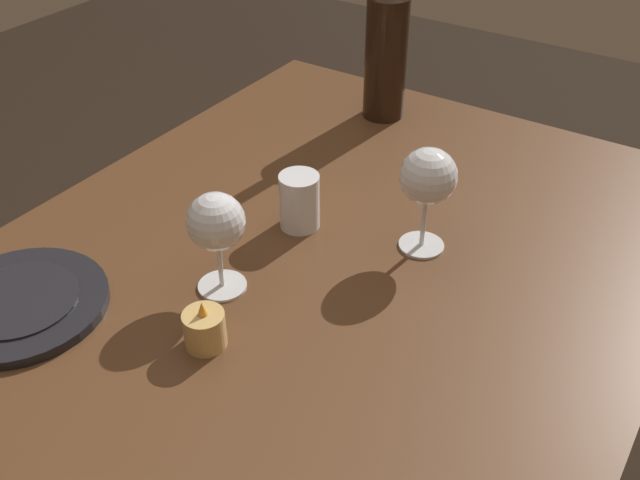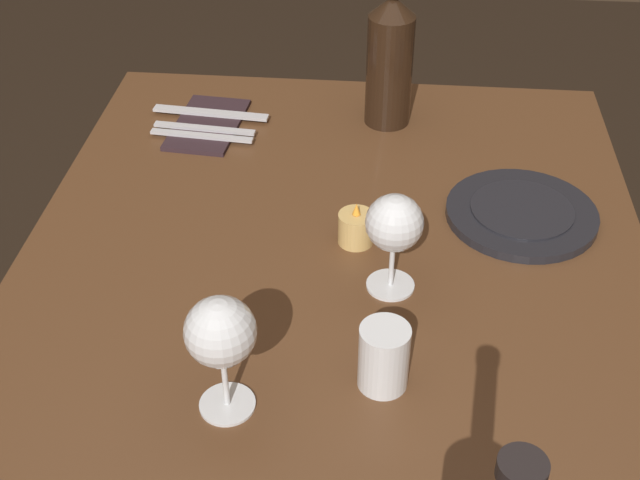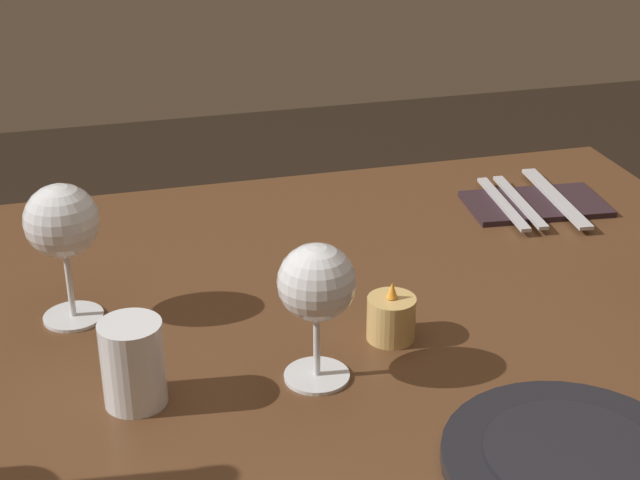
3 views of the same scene
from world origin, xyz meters
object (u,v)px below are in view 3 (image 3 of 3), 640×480
object	(u,v)px
wine_glass_right	(317,286)
votive_candle	(391,319)
wine_glass_left	(62,225)
dinner_plate	(573,461)
table_knife	(556,197)
folded_napkin	(536,204)
fork_outer	(503,203)
water_tumbler	(133,366)
fork_inner	(519,202)

from	to	relation	value
wine_glass_right	votive_candle	world-z (taller)	wine_glass_right
wine_glass_left	dinner_plate	world-z (taller)	wine_glass_left
votive_candle	wine_glass_left	bearing A→B (deg)	158.16
wine_glass_left	table_knife	size ratio (longest dim) A/B	0.75
dinner_plate	folded_napkin	xyz separation A→B (m)	(0.23, 0.52, -0.00)
fork_outer	table_knife	world-z (taller)	same
wine_glass_right	dinner_plate	bearing A→B (deg)	-47.36
dinner_plate	folded_napkin	world-z (taller)	dinner_plate
wine_glass_left	votive_candle	bearing A→B (deg)	-21.84
water_tumbler	folded_napkin	size ratio (longest dim) A/B	0.43
votive_candle	table_knife	size ratio (longest dim) A/B	0.32
fork_inner	votive_candle	bearing A→B (deg)	-135.37
votive_candle	fork_inner	size ratio (longest dim) A/B	0.37
votive_candle	dinner_plate	distance (m)	0.26
votive_candle	fork_outer	world-z (taller)	votive_candle
wine_glass_right	water_tumbler	world-z (taller)	wine_glass_right
wine_glass_left	fork_outer	xyz separation A→B (m)	(0.58, 0.15, -0.10)
votive_candle	fork_outer	xyz separation A→B (m)	(0.26, 0.28, -0.01)
fork_inner	fork_outer	size ratio (longest dim) A/B	1.00
dinner_plate	fork_outer	distance (m)	0.55
wine_glass_left	dinner_plate	distance (m)	0.56
wine_glass_left	folded_napkin	size ratio (longest dim) A/B	0.80
votive_candle	dinner_plate	size ratio (longest dim) A/B	0.29
folded_napkin	table_knife	size ratio (longest dim) A/B	0.94
water_tumbler	wine_glass_right	bearing A→B (deg)	-1.68
water_tumbler	table_knife	xyz separation A→B (m)	(0.61, 0.33, -0.03)
wine_glass_right	fork_inner	xyz separation A→B (m)	(0.38, 0.33, -0.09)
folded_napkin	wine_glass_right	bearing A→B (deg)	-140.52
wine_glass_left	votive_candle	world-z (taller)	wine_glass_left
dinner_plate	fork_outer	xyz separation A→B (m)	(0.18, 0.52, 0.00)
dinner_plate	table_knife	world-z (taller)	dinner_plate
water_tumbler	fork_inner	distance (m)	0.65
folded_napkin	dinner_plate	bearing A→B (deg)	-113.29
folded_napkin	wine_glass_left	bearing A→B (deg)	-166.76
fork_inner	fork_outer	bearing A→B (deg)	180.00
folded_napkin	fork_outer	xyz separation A→B (m)	(-0.05, 0.00, 0.01)
wine_glass_left	votive_candle	distance (m)	0.36
water_tumbler	table_knife	size ratio (longest dim) A/B	0.41
folded_napkin	table_knife	distance (m)	0.03
fork_inner	water_tumbler	bearing A→B (deg)	-149.53
fork_inner	table_knife	bearing A→B (deg)	0.00
table_knife	wine_glass_left	bearing A→B (deg)	-167.34
wine_glass_left	table_knife	world-z (taller)	wine_glass_left
fork_inner	fork_outer	distance (m)	0.02
wine_glass_right	fork_outer	bearing A→B (deg)	43.24
table_knife	wine_glass_right	bearing A→B (deg)	-142.52
folded_napkin	fork_outer	world-z (taller)	fork_outer
wine_glass_left	water_tumbler	distance (m)	0.20
water_tumbler	table_knife	bearing A→B (deg)	28.16
wine_glass_left	fork_outer	bearing A→B (deg)	14.33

